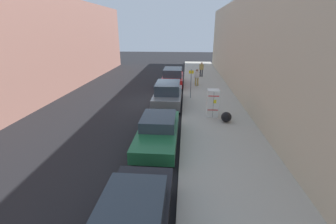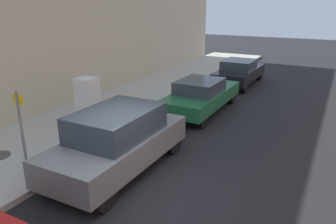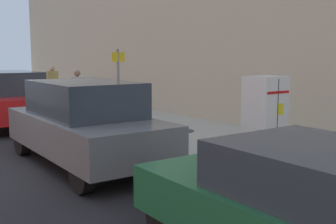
% 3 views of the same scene
% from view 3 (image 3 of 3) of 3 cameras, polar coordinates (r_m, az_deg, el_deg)
% --- Properties ---
extents(ground_plane, '(80.00, 80.00, 0.00)m').
position_cam_3_polar(ground_plane, '(9.19, -17.04, -6.85)').
color(ground_plane, black).
extents(sidewalk_slab, '(4.22, 44.00, 0.17)m').
position_cam_3_polar(sidewalk_slab, '(11.02, 3.02, -3.66)').
color(sidewalk_slab, '#B2ADA0').
rests_on(sidewalk_slab, ground).
extents(building_facade_near, '(1.58, 39.60, 7.63)m').
position_cam_3_polar(building_facade_near, '(12.90, 13.67, 14.46)').
color(building_facade_near, beige).
rests_on(building_facade_near, ground).
extents(discarded_refrigerator, '(0.70, 0.66, 1.68)m').
position_cam_3_polar(discarded_refrigerator, '(8.72, 12.95, -0.75)').
color(discarded_refrigerator, white).
rests_on(discarded_refrigerator, sidewalk_slab).
extents(manhole_cover, '(0.70, 0.70, 0.02)m').
position_cam_3_polar(manhole_cover, '(11.66, 1.83, -2.56)').
color(manhole_cover, '#47443F').
rests_on(manhole_cover, sidewalk_slab).
extents(street_sign_post, '(0.36, 0.07, 2.24)m').
position_cam_3_polar(street_sign_post, '(10.87, -6.74, 3.33)').
color(street_sign_post, slate).
rests_on(street_sign_post, sidewalk_slab).
extents(trash_bag, '(0.60, 0.60, 0.60)m').
position_cam_3_polar(trash_bag, '(8.82, 20.42, -4.50)').
color(trash_bag, black).
rests_on(trash_bag, sidewalk_slab).
extents(pedestrian_walking_far, '(0.45, 0.22, 1.57)m').
position_cam_3_polar(pedestrian_walking_far, '(14.90, -12.14, 2.95)').
color(pedestrian_walking_far, '#A8934C').
rests_on(pedestrian_walking_far, sidewalk_slab).
extents(pedestrian_standing_near, '(0.46, 0.22, 1.61)m').
position_cam_3_polar(pedestrian_standing_near, '(19.16, -15.36, 3.97)').
color(pedestrian_standing_near, '#333338').
rests_on(pedestrian_standing_near, sidewalk_slab).
extents(parked_suv_red, '(1.92, 4.58, 1.74)m').
position_cam_3_polar(parked_suv_red, '(14.37, -20.88, 1.78)').
color(parked_suv_red, red).
rests_on(parked_suv_red, ground).
extents(parked_suv_gray, '(1.88, 4.47, 1.73)m').
position_cam_3_polar(parked_suv_gray, '(8.78, -11.14, -1.42)').
color(parked_suv_gray, slate).
rests_on(parked_suv_gray, ground).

